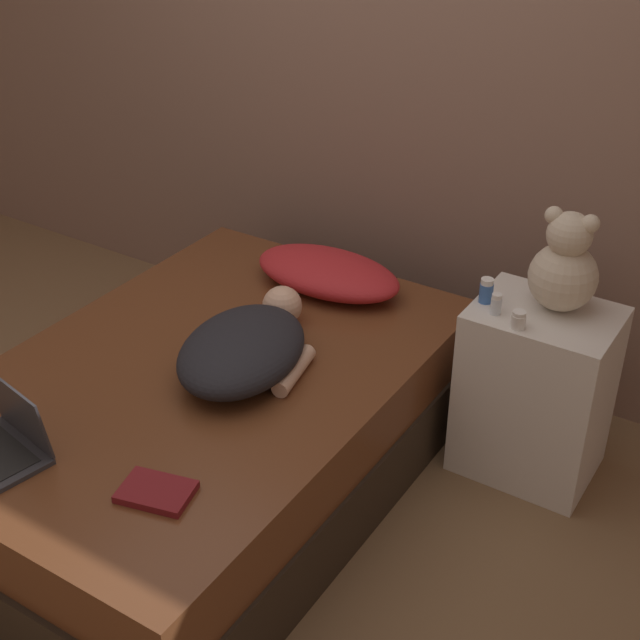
# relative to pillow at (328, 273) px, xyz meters

# --- Properties ---
(ground_plane) EXTENTS (12.00, 12.00, 0.00)m
(ground_plane) POSITION_rel_pillow_xyz_m (-0.07, -0.73, -0.59)
(ground_plane) COLOR brown
(wall_back) EXTENTS (8.00, 0.06, 2.60)m
(wall_back) POSITION_rel_pillow_xyz_m (-0.07, 0.53, 0.71)
(wall_back) COLOR #846656
(wall_back) RESTS_ON ground_plane
(bed) EXTENTS (1.35, 1.97, 0.52)m
(bed) POSITION_rel_pillow_xyz_m (-0.07, -0.73, -0.33)
(bed) COLOR #2D2319
(bed) RESTS_ON ground_plane
(nightstand) EXTENTS (0.51, 0.40, 0.69)m
(nightstand) POSITION_rel_pillow_xyz_m (0.92, 0.00, -0.24)
(nightstand) COLOR silver
(nightstand) RESTS_ON ground_plane
(pillow) EXTENTS (0.64, 0.36, 0.14)m
(pillow) POSITION_rel_pillow_xyz_m (0.00, 0.00, 0.00)
(pillow) COLOR red
(pillow) RESTS_ON bed
(person_lying) EXTENTS (0.51, 0.75, 0.18)m
(person_lying) POSITION_rel_pillow_xyz_m (0.07, -0.65, 0.02)
(person_lying) COLOR black
(person_lying) RESTS_ON bed
(laptop) EXTENTS (0.35, 0.28, 0.23)m
(laptop) POSITION_rel_pillow_xyz_m (-0.28, -1.43, -0.02)
(laptop) COLOR #333338
(laptop) RESTS_ON bed
(teddy_bear) EXTENTS (0.24, 0.24, 0.37)m
(teddy_bear) POSITION_rel_pillow_xyz_m (0.94, 0.06, 0.27)
(teddy_bear) COLOR beige
(teddy_bear) RESTS_ON nightstand
(bottle_blue) EXTENTS (0.05, 0.05, 0.09)m
(bottle_blue) POSITION_rel_pillow_xyz_m (0.70, -0.05, 0.15)
(bottle_blue) COLOR #3866B2
(bottle_blue) RESTS_ON nightstand
(bottle_clear) EXTENTS (0.04, 0.04, 0.08)m
(bottle_clear) POSITION_rel_pillow_xyz_m (0.76, -0.11, 0.14)
(bottle_clear) COLOR silver
(bottle_clear) RESTS_ON nightstand
(bottle_white) EXTENTS (0.05, 0.05, 0.07)m
(bottle_white) POSITION_rel_pillow_xyz_m (0.87, -0.16, 0.13)
(bottle_white) COLOR white
(bottle_white) RESTS_ON nightstand
(book) EXTENTS (0.24, 0.19, 0.02)m
(book) POSITION_rel_pillow_xyz_m (0.24, -1.33, -0.06)
(book) COLOR maroon
(book) RESTS_ON bed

